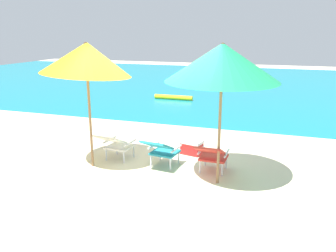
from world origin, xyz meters
TOP-DOWN VIEW (x-y plane):
  - ground_plane at (0.00, 4.00)m, footprint 40.00×40.00m
  - ocean_band at (0.00, 12.34)m, footprint 40.00×18.00m
  - swim_buoy at (-1.97, 7.17)m, footprint 1.60×0.18m
  - lounge_chair_left at (-1.02, 0.12)m, footprint 0.61×0.92m
  - lounge_chair_center at (0.03, 0.08)m, footprint 0.63×0.93m
  - lounge_chair_right at (1.07, 0.11)m, footprint 0.56×0.89m
  - beach_umbrella_left at (-1.35, -0.28)m, footprint 2.42×2.41m
  - beach_umbrella_right at (1.26, -0.27)m, footprint 2.31×2.31m
  - cooler_box at (0.41, 1.09)m, footprint 0.53×0.42m

SIDE VIEW (x-z plane):
  - ground_plane at x=0.00m, z-range 0.00..0.00m
  - ocean_band at x=0.00m, z-range 0.00..0.01m
  - swim_buoy at x=-1.97m, z-range 0.01..0.19m
  - cooler_box at x=0.41m, z-range 0.00..0.32m
  - lounge_chair_left at x=-1.02m, z-range 0.06..0.75m
  - lounge_chair_center at x=0.03m, z-range 0.06..0.75m
  - lounge_chair_right at x=1.07m, z-range 0.06..0.75m
  - beach_umbrella_right at x=1.26m, z-range 0.93..3.47m
  - beach_umbrella_left at x=-1.35m, z-range 0.92..3.49m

